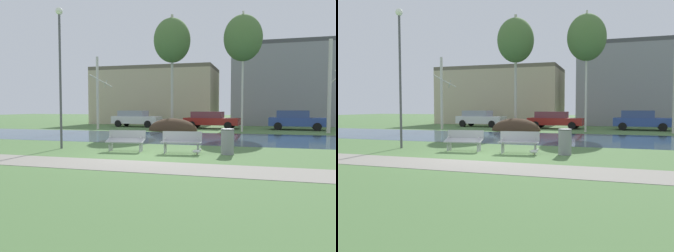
{
  "view_description": "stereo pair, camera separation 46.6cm",
  "coord_description": "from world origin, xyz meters",
  "views": [
    {
      "loc": [
        4.23,
        -11.68,
        1.83
      ],
      "look_at": [
        0.48,
        1.57,
        1.06
      ],
      "focal_mm": 35.25,
      "sensor_mm": 36.0,
      "label": 1
    },
    {
      "loc": [
        4.67,
        -11.54,
        1.83
      ],
      "look_at": [
        0.48,
        1.57,
        1.06
      ],
      "focal_mm": 35.25,
      "sensor_mm": 36.0,
      "label": 2
    }
  ],
  "objects": [
    {
      "name": "birch_left",
      "position": [
        -2.81,
        14.45,
        7.24
      ],
      "size": [
        2.99,
        2.99,
        9.33
      ],
      "color": "#BCB7A8",
      "rests_on": "ground"
    },
    {
      "name": "ground_plane",
      "position": [
        0.0,
        10.0,
        0.0
      ],
      "size": [
        120.0,
        120.0,
        0.0
      ],
      "primitive_type": "plane",
      "color": "#4C703D"
    },
    {
      "name": "parked_hatch_third_blue",
      "position": [
        6.99,
        17.19,
        0.83
      ],
      "size": [
        4.56,
        2.36,
        1.59
      ],
      "color": "#2D4793",
      "rests_on": "ground"
    },
    {
      "name": "birch_center_left",
      "position": [
        2.85,
        13.81,
        7.0
      ],
      "size": [
        2.87,
        2.87,
        9.0
      ],
      "color": "beige",
      "rests_on": "ground"
    },
    {
      "name": "parked_sedan_second_red",
      "position": [
        -0.04,
        17.21,
        0.78
      ],
      "size": [
        4.91,
        2.3,
        1.48
      ],
      "color": "maroon",
      "rests_on": "ground"
    },
    {
      "name": "seagull",
      "position": [
        1.85,
        0.89,
        0.13
      ],
      "size": [
        0.4,
        0.15,
        0.25
      ],
      "color": "white",
      "rests_on": "ground"
    },
    {
      "name": "bench_right",
      "position": [
        1.19,
        1.07,
        0.47
      ],
      "size": [
        1.65,
        0.72,
        0.87
      ],
      "color": "#9EA0A3",
      "rests_on": "ground"
    },
    {
      "name": "river_band",
      "position": [
        0.0,
        7.9,
        0.0
      ],
      "size": [
        80.0,
        7.79,
        0.01
      ],
      "primitive_type": "cube",
      "color": "#2D475B",
      "rests_on": "ground"
    },
    {
      "name": "birch_far_left",
      "position": [
        -8.95,
        13.34,
        3.09
      ],
      "size": [
        1.54,
        2.38,
        6.06
      ],
      "color": "beige",
      "rests_on": "ground"
    },
    {
      "name": "trash_bin",
      "position": [
        2.98,
        1.26,
        0.52
      ],
      "size": [
        0.53,
        0.53,
        1.0
      ],
      "color": "gray",
      "rests_on": "ground"
    },
    {
      "name": "soil_mound",
      "position": [
        -2.5,
        13.46,
        0.0
      ],
      "size": [
        3.94,
        2.43,
        1.96
      ],
      "primitive_type": "ellipsoid",
      "color": "#423021",
      "rests_on": "ground"
    },
    {
      "name": "streetlamp",
      "position": [
        -4.35,
        1.13,
        4.06
      ],
      "size": [
        0.32,
        0.32,
        6.21
      ],
      "color": "#4C4C51",
      "rests_on": "ground"
    },
    {
      "name": "bench_left",
      "position": [
        -1.21,
        1.07,
        0.47
      ],
      "size": [
        1.65,
        0.72,
        0.87
      ],
      "color": "#9EA0A3",
      "rests_on": "ground"
    },
    {
      "name": "parked_van_nearest_white",
      "position": [
        -7.29,
        17.74,
        0.81
      ],
      "size": [
        4.75,
        2.22,
        1.54
      ],
      "color": "silver",
      "rests_on": "ground"
    },
    {
      "name": "building_grey_warehouse",
      "position": [
        7.66,
        25.77,
        4.22
      ],
      "size": [
        12.8,
        7.38,
        8.43
      ],
      "color": "gray",
      "rests_on": "ground"
    },
    {
      "name": "paved_path_strip",
      "position": [
        0.0,
        -2.14,
        0.01
      ],
      "size": [
        60.0,
        1.94,
        0.01
      ],
      "primitive_type": "cube",
      "color": "gray",
      "rests_on": "ground"
    },
    {
      "name": "building_beige_block",
      "position": [
        -7.52,
        24.98,
        3.17
      ],
      "size": [
        13.62,
        7.29,
        6.35
      ],
      "color": "#BCAD8E",
      "rests_on": "ground"
    }
  ]
}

